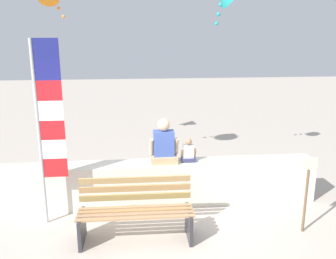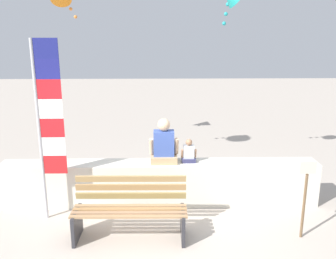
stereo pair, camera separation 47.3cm
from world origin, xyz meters
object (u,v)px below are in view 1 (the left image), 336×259
at_px(person_adult, 164,145).
at_px(sign_post, 307,188).
at_px(person_child, 188,152).
at_px(flag_banner, 47,120).
at_px(park_bench, 136,212).

relative_size(person_adult, sign_post, 0.65).
relative_size(person_adult, person_child, 1.89).
distance_m(person_child, flag_banner, 2.45).
xyz_separation_m(park_bench, flag_banner, (-1.31, 0.59, 1.29)).
relative_size(park_bench, flag_banner, 0.58).
xyz_separation_m(park_bench, sign_post, (2.58, -0.10, 0.30)).
bearing_deg(park_bench, person_adult, 64.91).
xyz_separation_m(person_child, sign_post, (1.62, -1.21, -0.23)).
relative_size(flag_banner, sign_post, 2.42).
xyz_separation_m(person_child, flag_banner, (-2.27, -0.53, 0.77)).
distance_m(park_bench, person_adult, 1.40).
height_order(park_bench, sign_post, sign_post).
bearing_deg(person_adult, sign_post, -30.51).
xyz_separation_m(person_adult, flag_banner, (-1.83, -0.53, 0.62)).
bearing_deg(park_bench, flag_banner, 155.88).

